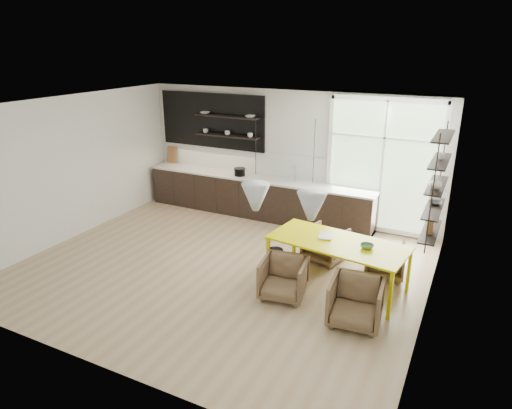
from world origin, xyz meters
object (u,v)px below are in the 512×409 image
wire_stool (275,257)px  armchair_back_right (385,260)px  armchair_back_left (325,244)px  armchair_front_left (283,278)px  armchair_front_right (356,302)px  dining_table (338,245)px

wire_stool → armchair_back_right: bearing=20.0°
armchair_back_left → armchair_front_left: size_ratio=0.98×
armchair_back_left → wire_stool: bearing=61.3°
armchair_front_left → armchair_front_right: armchair_front_right is taller
armchair_back_right → wire_stool: 1.91m
armchair_front_left → armchair_back_left: bearing=74.5°
armchair_front_left → armchair_front_right: (1.22, -0.22, 0.02)m
armchair_front_left → wire_stool: (-0.49, 0.77, -0.07)m
dining_table → armchair_back_left: dining_table is taller
armchair_front_left → armchair_back_right: bearing=38.8°
armchair_back_right → armchair_front_left: armchair_front_left is taller
armchair_front_right → wire_stool: 1.98m
armchair_back_right → armchair_front_left: 1.93m
dining_table → wire_stool: 1.26m
armchair_back_right → wire_stool: bearing=9.4°
dining_table → armchair_front_right: dining_table is taller
armchair_back_right → armchair_front_right: armchair_front_right is taller
armchair_back_left → wire_stool: size_ratio=1.78×
armchair_back_left → armchair_front_right: armchair_front_right is taller
armchair_front_right → wire_stool: bearing=144.5°
armchair_back_left → dining_table: bearing=130.8°
armchair_back_right → armchair_front_right: (-0.08, -1.64, 0.04)m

